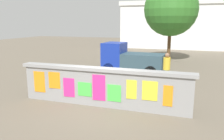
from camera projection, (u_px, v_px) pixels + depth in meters
name	position (u px, v px, depth m)	size (l,w,h in m)	color
ground	(143.00, 67.00, 15.84)	(60.00, 60.00, 0.00)	#6B6051
poster_wall	(102.00, 86.00, 8.26)	(6.55, 0.42, 1.44)	gray
auto_rickshaw_truck	(130.00, 59.00, 13.55)	(3.67, 1.67, 1.85)	black
motorcycle	(111.00, 83.00, 9.80)	(1.90, 0.56, 0.87)	black
bicycle_near	(68.00, 77.00, 11.23)	(1.66, 0.58, 0.95)	black
bicycle_far	(158.00, 92.00, 8.93)	(1.71, 0.44, 0.95)	black
person_walking	(167.00, 66.00, 10.89)	(0.47, 0.47, 1.62)	#338CBF
tree_roadside	(171.00, 9.00, 17.64)	(4.16, 4.16, 6.13)	brown
building_background	(178.00, 25.00, 27.31)	(13.56, 4.41, 5.53)	white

